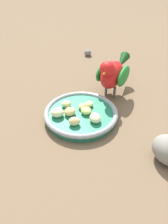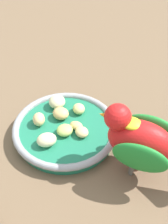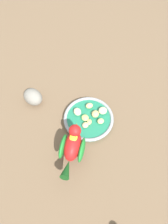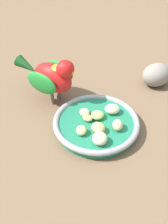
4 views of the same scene
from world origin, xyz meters
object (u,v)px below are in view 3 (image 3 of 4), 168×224
Objects in this scene: rock_large at (33,96)px; apple_piece_2 at (89,106)px; apple_piece_5 at (78,111)px; parrot at (72,146)px; apple_piece_7 at (101,121)px; feeding_bowl at (89,119)px; apple_piece_4 at (84,125)px; apple_piece_6 at (95,114)px; apple_piece_3 at (103,111)px; apple_piece_1 at (85,118)px; apple_piece_0 at (89,122)px.

apple_piece_2 is at bearing -170.53° from rock_large.
apple_piece_2 is at bearing -130.25° from apple_piece_5.
parrot is at bearing 106.02° from apple_piece_5.
apple_piece_5 is at bearing -4.36° from apple_piece_7.
rock_large reaches higher than apple_piece_2.
apple_piece_4 reaches higher than feeding_bowl.
apple_piece_5 is at bearing 12.02° from apple_piece_6.
feeding_bowl is 0.25m from rock_large.
parrot reaches higher than feeding_bowl.
feeding_bowl is 0.04m from apple_piece_4.
rock_large is at bearing 47.45° from parrot.
apple_piece_3 is at bearing -157.36° from apple_piece_5.
apple_piece_1 is at bearing 44.26° from apple_piece_3.
apple_piece_0 is at bearing -15.11° from parrot.
apple_piece_6 is at bearing -167.98° from apple_piece_5.
apple_piece_0 reaches higher than feeding_bowl.
rock_large reaches higher than apple_piece_1.
apple_piece_3 is 0.18× the size of parrot.
apple_piece_3 reaches higher than apple_piece_4.
apple_piece_6 is 0.04m from apple_piece_7.
apple_piece_1 is 0.15m from parrot.
parrot is (0.00, 0.11, 0.05)m from apple_piece_4.
apple_piece_4 is 0.06m from apple_piece_5.
apple_piece_7 is (-0.04, -0.02, 0.00)m from apple_piece_0.
apple_piece_5 is 0.17m from parrot.
apple_piece_2 is 0.83× the size of apple_piece_5.
rock_large is (0.30, -0.01, 0.00)m from apple_piece_7.
apple_piece_7 is at bearing 143.18° from apple_piece_2.
rock_large is at bearing -4.16° from apple_piece_1.
apple_piece_6 reaches higher than apple_piece_7.
apple_piece_5 reaches higher than apple_piece_0.
parrot is (0.01, 0.13, 0.05)m from apple_piece_0.
apple_piece_0 is 0.07m from apple_piece_3.
apple_piece_1 is at bearing 29.87° from feeding_bowl.
feeding_bowl is 5.86× the size of apple_piece_3.
apple_piece_6 is 1.19× the size of apple_piece_7.
apple_piece_7 reaches higher than feeding_bowl.
apple_piece_1 reaches higher than apple_piece_0.
apple_piece_1 is (0.02, -0.01, 0.00)m from apple_piece_0.
apple_piece_4 is (0.05, 0.08, -0.00)m from apple_piece_3.
apple_piece_2 is 0.06m from apple_piece_3.
apple_piece_1 is 1.03× the size of apple_piece_2.
apple_piece_0 is 0.74× the size of apple_piece_3.
rock_large is (0.20, -0.00, 0.00)m from apple_piece_5.
parrot is (0.00, 0.15, 0.06)m from feeding_bowl.
apple_piece_0 is at bearing 110.23° from apple_piece_2.
apple_piece_5 is 0.07m from apple_piece_6.
apple_piece_5 is 0.10m from apple_piece_7.
feeding_bowl is 0.03m from apple_piece_6.
apple_piece_6 is at bearing -16.99° from parrot.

